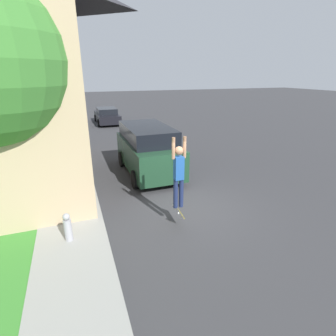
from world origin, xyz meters
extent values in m
plane|color=#333335|center=(0.00, 0.00, 0.00)|extent=(120.00, 120.00, 0.00)
cube|color=gray|center=(-3.60, 6.00, 0.05)|extent=(1.80, 80.00, 0.10)
cylinder|color=brown|center=(-5.13, 0.89, 1.69)|extent=(0.36, 0.36, 3.23)
cube|color=#193823|center=(-0.27, 3.50, 0.88)|extent=(1.91, 4.41, 1.19)
cube|color=black|center=(-0.27, 3.61, 1.79)|extent=(1.76, 3.44, 0.63)
cylinder|color=black|center=(-1.19, 4.87, 0.35)|extent=(0.24, 0.71, 0.71)
cylinder|color=black|center=(0.64, 4.87, 0.35)|extent=(0.24, 0.71, 0.71)
cylinder|color=black|center=(-1.19, 2.13, 0.35)|extent=(0.24, 0.71, 0.71)
cylinder|color=black|center=(0.64, 2.13, 0.35)|extent=(0.24, 0.71, 0.71)
cube|color=black|center=(-0.25, 16.70, 0.55)|extent=(1.78, 4.51, 0.68)
cube|color=black|center=(-0.25, 16.59, 1.11)|extent=(1.57, 2.35, 0.46)
cylinder|color=black|center=(-1.11, 18.06, 0.31)|extent=(0.20, 0.61, 0.61)
cylinder|color=black|center=(0.61, 18.06, 0.31)|extent=(0.20, 0.61, 0.61)
cylinder|color=black|center=(-1.11, 15.35, 0.31)|extent=(0.20, 0.61, 0.61)
cylinder|color=black|center=(0.61, 15.35, 0.31)|extent=(0.20, 0.61, 0.61)
cylinder|color=#192347|center=(-0.73, -0.84, 1.00)|extent=(0.13, 0.13, 0.86)
cylinder|color=#192347|center=(-0.56, -0.84, 1.00)|extent=(0.13, 0.13, 0.86)
cube|color=#1E4C93|center=(-0.64, -0.84, 1.76)|extent=(0.25, 0.20, 0.66)
sphere|color=#9E7051|center=(-0.64, -0.84, 2.25)|extent=(0.24, 0.24, 0.24)
cylinder|color=#9E7051|center=(-0.80, -0.84, 2.34)|extent=(0.09, 0.09, 0.59)
cylinder|color=#9E7051|center=(-0.48, -0.84, 2.34)|extent=(0.09, 0.09, 0.59)
cube|color=#A89323|center=(-0.60, -0.78, 0.43)|extent=(0.16, 0.76, 0.20)
cylinder|color=silver|center=(-0.68, -0.54, 0.48)|extent=(0.03, 0.06, 0.06)
cylinder|color=silver|center=(-0.59, -0.54, 0.33)|extent=(0.03, 0.06, 0.06)
cylinder|color=silver|center=(-0.71, -1.01, 0.46)|extent=(0.03, 0.06, 0.06)
cylinder|color=silver|center=(-0.62, -1.01, 0.31)|extent=(0.03, 0.06, 0.06)
cylinder|color=#99999E|center=(-3.66, -0.72, 0.40)|extent=(0.20, 0.20, 0.59)
sphere|color=#99999E|center=(-3.66, -0.72, 0.79)|extent=(0.18, 0.18, 0.18)
camera|label=1|loc=(-3.25, -7.05, 4.21)|focal=28.00mm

